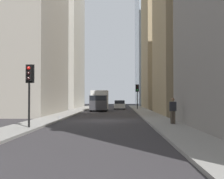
{
  "coord_description": "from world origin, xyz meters",
  "views": [
    {
      "loc": [
        -26.03,
        -1.33,
        1.89
      ],
      "look_at": [
        15.56,
        -0.41,
        2.9
      ],
      "focal_mm": 51.79,
      "sensor_mm": 36.0,
      "label": 1
    }
  ],
  "objects_px": {
    "delivery_truck": "(99,100)",
    "pedestrian": "(173,110)",
    "sedan_white": "(120,105)",
    "traffic_light_midblock": "(137,91)",
    "discarded_bottle": "(59,117)",
    "traffic_light_foreground": "(29,81)"
  },
  "relations": [
    {
      "from": "sedan_white",
      "to": "discarded_bottle",
      "type": "bearing_deg",
      "value": 168.72
    },
    {
      "from": "sedan_white",
      "to": "traffic_light_midblock",
      "type": "height_order",
      "value": "traffic_light_midblock"
    },
    {
      "from": "delivery_truck",
      "to": "sedan_white",
      "type": "relative_size",
      "value": 1.5
    },
    {
      "from": "sedan_white",
      "to": "traffic_light_foreground",
      "type": "height_order",
      "value": "traffic_light_foreground"
    },
    {
      "from": "sedan_white",
      "to": "discarded_bottle",
      "type": "xyz_separation_m",
      "value": [
        -25.27,
        5.04,
        -0.42
      ]
    },
    {
      "from": "traffic_light_midblock",
      "to": "discarded_bottle",
      "type": "height_order",
      "value": "traffic_light_midblock"
    },
    {
      "from": "sedan_white",
      "to": "delivery_truck",
      "type": "bearing_deg",
      "value": 159.03
    },
    {
      "from": "delivery_truck",
      "to": "discarded_bottle",
      "type": "relative_size",
      "value": 23.93
    },
    {
      "from": "delivery_truck",
      "to": "sedan_white",
      "type": "bearing_deg",
      "value": -20.97
    },
    {
      "from": "sedan_white",
      "to": "traffic_light_midblock",
      "type": "bearing_deg",
      "value": -141.99
    },
    {
      "from": "traffic_light_midblock",
      "to": "sedan_white",
      "type": "bearing_deg",
      "value": 38.01
    },
    {
      "from": "sedan_white",
      "to": "traffic_light_midblock",
      "type": "xyz_separation_m",
      "value": [
        -3.4,
        -2.66,
        2.19
      ]
    },
    {
      "from": "delivery_truck",
      "to": "traffic_light_foreground",
      "type": "bearing_deg",
      "value": 174.36
    },
    {
      "from": "sedan_white",
      "to": "traffic_light_foreground",
      "type": "relative_size",
      "value": 1.16
    },
    {
      "from": "pedestrian",
      "to": "discarded_bottle",
      "type": "height_order",
      "value": "pedestrian"
    },
    {
      "from": "traffic_light_midblock",
      "to": "discarded_bottle",
      "type": "xyz_separation_m",
      "value": [
        -21.87,
        7.7,
        -2.6
      ]
    },
    {
      "from": "traffic_light_midblock",
      "to": "pedestrian",
      "type": "bearing_deg",
      "value": -178.21
    },
    {
      "from": "delivery_truck",
      "to": "pedestrian",
      "type": "bearing_deg",
      "value": -164.71
    },
    {
      "from": "pedestrian",
      "to": "discarded_bottle",
      "type": "distance_m",
      "value": 9.99
    },
    {
      "from": "sedan_white",
      "to": "discarded_bottle",
      "type": "relative_size",
      "value": 15.93
    },
    {
      "from": "traffic_light_foreground",
      "to": "pedestrian",
      "type": "bearing_deg",
      "value": -72.67
    },
    {
      "from": "traffic_light_foreground",
      "to": "sedan_white",
      "type": "bearing_deg",
      "value": -9.17
    }
  ]
}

